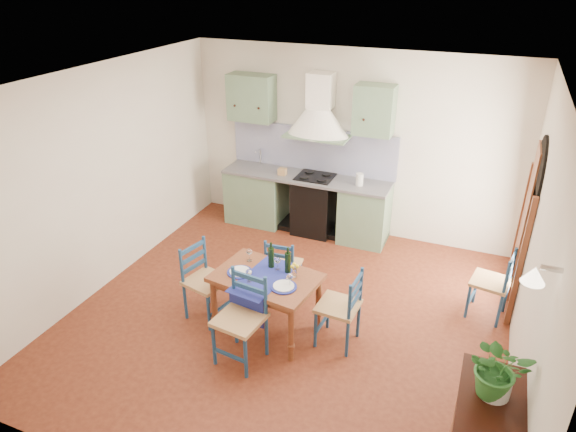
% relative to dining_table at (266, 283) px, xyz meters
% --- Properties ---
extents(floor, '(5.00, 5.00, 0.00)m').
position_rel_dining_table_xyz_m(floor, '(0.13, 0.31, -0.64)').
color(floor, '#4B1A10').
rests_on(floor, ground).
extents(back_wall, '(5.00, 0.96, 2.80)m').
position_rel_dining_table_xyz_m(back_wall, '(-0.34, 2.60, 0.40)').
color(back_wall, beige).
rests_on(back_wall, ground).
extents(right_wall, '(0.26, 5.00, 2.80)m').
position_rel_dining_table_xyz_m(right_wall, '(2.63, 0.59, 0.69)').
color(right_wall, beige).
rests_on(right_wall, ground).
extents(left_wall, '(0.04, 5.00, 2.80)m').
position_rel_dining_table_xyz_m(left_wall, '(-2.37, 0.31, 0.76)').
color(left_wall, beige).
rests_on(left_wall, ground).
extents(ceiling, '(5.00, 5.00, 0.01)m').
position_rel_dining_table_xyz_m(ceiling, '(0.13, 0.31, 2.16)').
color(ceiling, white).
rests_on(ceiling, back_wall).
extents(dining_table, '(1.24, 0.96, 1.04)m').
position_rel_dining_table_xyz_m(dining_table, '(0.00, 0.00, 0.00)').
color(dining_table, brown).
rests_on(dining_table, ground).
extents(chair_near, '(0.52, 0.52, 1.00)m').
position_rel_dining_table_xyz_m(chair_near, '(-0.04, -0.53, -0.13)').
color(chair_near, navy).
rests_on(chair_near, ground).
extents(chair_far, '(0.43, 0.43, 0.86)m').
position_rel_dining_table_xyz_m(chair_far, '(-0.08, 0.66, -0.20)').
color(chair_far, navy).
rests_on(chair_far, ground).
extents(chair_left, '(0.53, 0.53, 0.95)m').
position_rel_dining_table_xyz_m(chair_left, '(-0.78, -0.04, -0.15)').
color(chair_left, navy).
rests_on(chair_left, ground).
extents(chair_right, '(0.46, 0.46, 0.92)m').
position_rel_dining_table_xyz_m(chair_right, '(0.85, 0.10, -0.17)').
color(chair_right, navy).
rests_on(chair_right, ground).
extents(chair_spare, '(0.48, 0.48, 0.90)m').
position_rel_dining_table_xyz_m(chair_spare, '(2.36, 1.25, -0.18)').
color(chair_spare, navy).
rests_on(chair_spare, ground).
extents(potted_plant, '(0.52, 0.47, 0.50)m').
position_rel_dining_table_xyz_m(potted_plant, '(2.39, -1.10, 0.54)').
color(potted_plant, '#2A6B2A').
rests_on(potted_plant, sideboard).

